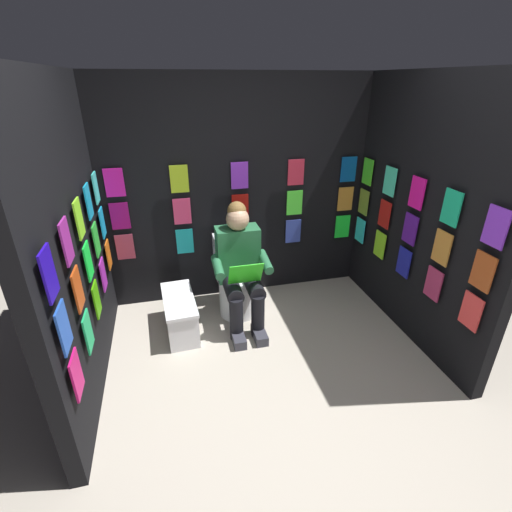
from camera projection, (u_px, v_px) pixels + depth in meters
ground_plane at (302, 438)px, 2.48m from camera, size 30.00×30.00×0.00m
display_wall_back at (238, 193)px, 3.78m from camera, size 2.78×0.14×2.25m
display_wall_left at (421, 215)px, 3.17m from camera, size 0.14×1.99×2.25m
display_wall_right at (72, 247)px, 2.56m from camera, size 0.14×1.99×2.25m
toilet at (236, 281)px, 3.74m from camera, size 0.41×0.55×0.77m
person_reading at (241, 267)px, 3.43m from camera, size 0.53×0.68×1.19m
comic_longbox_near at (180, 314)px, 3.47m from camera, size 0.32×0.68×0.36m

